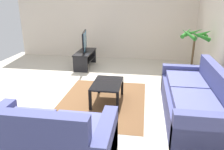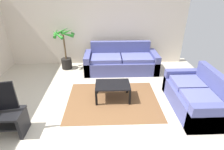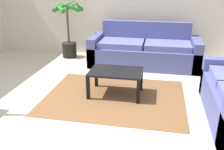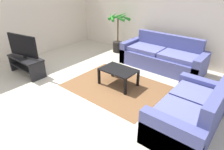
{
  "view_description": "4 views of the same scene",
  "coord_description": "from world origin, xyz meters",
  "px_view_note": "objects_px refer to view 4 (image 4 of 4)",
  "views": [
    {
      "loc": [
        4.45,
        1.4,
        2.0
      ],
      "look_at": [
        0.68,
        0.83,
        0.66
      ],
      "focal_mm": 35.53,
      "sensor_mm": 36.0,
      "label": 1
    },
    {
      "loc": [
        0.29,
        -3.0,
        2.55
      ],
      "look_at": [
        0.43,
        0.83,
        0.59
      ],
      "focal_mm": 28.58,
      "sensor_mm": 36.0,
      "label": 2
    },
    {
      "loc": [
        1.1,
        -2.98,
        1.78
      ],
      "look_at": [
        0.46,
        0.31,
        0.49
      ],
      "focal_mm": 40.26,
      "sensor_mm": 36.0,
      "label": 3
    },
    {
      "loc": [
        2.92,
        -2.55,
        2.31
      ],
      "look_at": [
        0.52,
        0.37,
        0.41
      ],
      "focal_mm": 30.93,
      "sensor_mm": 36.0,
      "label": 4
    }
  ],
  "objects_px": {
    "coffee_table": "(118,72)",
    "potted_palm": "(118,35)",
    "couch_main": "(162,58)",
    "tv_stand": "(26,63)",
    "couch_loveseat": "(190,114)",
    "tv": "(23,46)"
  },
  "relations": [
    {
      "from": "couch_main",
      "to": "tv",
      "type": "bearing_deg",
      "value": -134.21
    },
    {
      "from": "tv_stand",
      "to": "coffee_table",
      "type": "xyz_separation_m",
      "value": [
        2.25,
        1.07,
        0.04
      ]
    },
    {
      "from": "couch_main",
      "to": "coffee_table",
      "type": "xyz_separation_m",
      "value": [
        -0.33,
        -1.59,
        0.05
      ]
    },
    {
      "from": "couch_main",
      "to": "tv",
      "type": "xyz_separation_m",
      "value": [
        -2.58,
        -2.65,
        0.49
      ]
    },
    {
      "from": "couch_loveseat",
      "to": "tv_stand",
      "type": "bearing_deg",
      "value": -171.32
    },
    {
      "from": "tv_stand",
      "to": "coffee_table",
      "type": "bearing_deg",
      "value": 25.39
    },
    {
      "from": "couch_main",
      "to": "coffee_table",
      "type": "bearing_deg",
      "value": -101.84
    },
    {
      "from": "tv_stand",
      "to": "coffee_table",
      "type": "height_order",
      "value": "tv_stand"
    },
    {
      "from": "couch_loveseat",
      "to": "tv",
      "type": "height_order",
      "value": "tv"
    },
    {
      "from": "couch_main",
      "to": "potted_palm",
      "type": "relative_size",
      "value": 1.71
    },
    {
      "from": "couch_loveseat",
      "to": "tv",
      "type": "distance_m",
      "value": 4.16
    },
    {
      "from": "couch_loveseat",
      "to": "tv_stand",
      "type": "relative_size",
      "value": 1.51
    },
    {
      "from": "coffee_table",
      "to": "potted_palm",
      "type": "relative_size",
      "value": 0.62
    },
    {
      "from": "couch_main",
      "to": "potted_palm",
      "type": "distance_m",
      "value": 1.84
    },
    {
      "from": "coffee_table",
      "to": "potted_palm",
      "type": "bearing_deg",
      "value": 128.11
    },
    {
      "from": "potted_palm",
      "to": "tv_stand",
      "type": "bearing_deg",
      "value": -105.01
    },
    {
      "from": "couch_main",
      "to": "potted_palm",
      "type": "bearing_deg",
      "value": 171.34
    },
    {
      "from": "tv_stand",
      "to": "tv",
      "type": "xyz_separation_m",
      "value": [
        -0.0,
        0.0,
        0.48
      ]
    },
    {
      "from": "couch_main",
      "to": "couch_loveseat",
      "type": "xyz_separation_m",
      "value": [
        1.5,
        -2.03,
        -0.0
      ]
    },
    {
      "from": "couch_main",
      "to": "tv_stand",
      "type": "height_order",
      "value": "couch_main"
    },
    {
      "from": "potted_palm",
      "to": "coffee_table",
      "type": "bearing_deg",
      "value": -51.89
    },
    {
      "from": "tv_stand",
      "to": "tv",
      "type": "relative_size",
      "value": 1.13
    }
  ]
}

